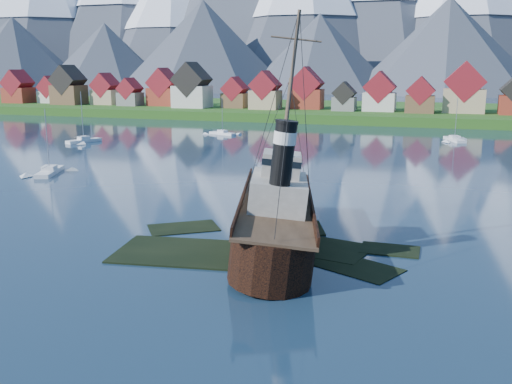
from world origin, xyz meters
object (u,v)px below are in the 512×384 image
(tugboat_wreck, at_px, (276,214))
(sailboat_c, at_px, (222,134))
(sailboat_e, at_px, (455,140))
(sailboat_b, at_px, (84,141))
(sailboat_a, at_px, (50,172))

(tugboat_wreck, bearing_deg, sailboat_c, 99.58)
(sailboat_c, distance_m, sailboat_e, 61.45)
(sailboat_e, bearing_deg, tugboat_wreck, -121.66)
(sailboat_b, xyz_separation_m, sailboat_c, (26.96, 26.08, -0.07))
(tugboat_wreck, bearing_deg, sailboat_a, 136.97)
(tugboat_wreck, bearing_deg, sailboat_b, 121.75)
(sailboat_e, bearing_deg, sailboat_b, 179.80)
(sailboat_a, height_order, sailboat_e, sailboat_a)
(sailboat_a, relative_size, sailboat_b, 0.91)
(tugboat_wreck, xyz_separation_m, sailboat_b, (-68.31, 64.23, -2.87))
(tugboat_wreck, distance_m, sailboat_c, 99.36)
(sailboat_a, height_order, sailboat_b, sailboat_b)
(sailboat_a, distance_m, sailboat_b, 42.45)
(tugboat_wreck, xyz_separation_m, sailboat_a, (-49.34, 26.25, -2.91))
(sailboat_b, xyz_separation_m, sailboat_e, (88.16, 31.68, -0.06))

